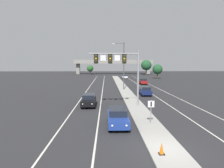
# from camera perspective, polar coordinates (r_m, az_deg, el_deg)

# --- Properties ---
(ground_plane) EXTENTS (260.00, 260.00, 0.00)m
(ground_plane) POSITION_cam_1_polar(r_m,az_deg,el_deg) (13.83, 15.67, -18.46)
(ground_plane) COLOR #28282B
(median_island) EXTENTS (2.40, 110.00, 0.15)m
(median_island) POSITION_cam_1_polar(r_m,az_deg,el_deg) (30.75, 5.61, -4.45)
(median_island) COLOR #9E9B93
(median_island) RESTS_ON ground
(lane_stripe_oncoming_center) EXTENTS (0.14, 100.00, 0.01)m
(lane_stripe_oncoming_center) POSITION_cam_1_polar(r_m,az_deg,el_deg) (37.43, -2.94, -2.64)
(lane_stripe_oncoming_center) COLOR silver
(lane_stripe_oncoming_center) RESTS_ON ground
(lane_stripe_receding_center) EXTENTS (0.14, 100.00, 0.01)m
(lane_stripe_receding_center) POSITION_cam_1_polar(r_m,az_deg,el_deg) (38.40, 11.25, -2.53)
(lane_stripe_receding_center) COLOR silver
(lane_stripe_receding_center) RESTS_ON ground
(edge_stripe_left) EXTENTS (0.14, 100.00, 0.01)m
(edge_stripe_left) POSITION_cam_1_polar(r_m,az_deg,el_deg) (37.64, -7.97, -2.65)
(edge_stripe_left) COLOR silver
(edge_stripe_left) RESTS_ON ground
(edge_stripe_right) EXTENTS (0.14, 100.00, 0.01)m
(edge_stripe_right) POSITION_cam_1_polar(r_m,az_deg,el_deg) (39.27, 15.95, -2.46)
(edge_stripe_right) COLOR silver
(edge_stripe_right) RESTS_ON ground
(overhead_signal_mast) EXTENTS (6.43, 0.44, 7.20)m
(overhead_signal_mast) POSITION_cam_1_polar(r_m,az_deg,el_deg) (24.64, 2.68, 5.57)
(overhead_signal_mast) COLOR gray
(overhead_signal_mast) RESTS_ON median_island
(median_sign_post) EXTENTS (0.60, 0.10, 2.20)m
(median_sign_post) POSITION_cam_1_polar(r_m,az_deg,el_deg) (18.11, 11.52, -7.14)
(median_sign_post) COLOR gray
(median_sign_post) RESTS_ON median_island
(street_lamp_median) EXTENTS (2.58, 0.28, 10.00)m
(street_lamp_median) POSITION_cam_1_polar(r_m,az_deg,el_deg) (40.95, 3.22, 6.24)
(street_lamp_median) COLOR #4C4C51
(street_lamp_median) RESTS_ON median_island
(car_oncoming_blue) EXTENTS (1.82, 4.47, 1.58)m
(car_oncoming_blue) POSITION_cam_1_polar(r_m,az_deg,el_deg) (17.87, 1.70, -9.73)
(car_oncoming_blue) COLOR navy
(car_oncoming_blue) RESTS_ON ground
(car_oncoming_black) EXTENTS (1.86, 4.48, 1.58)m
(car_oncoming_black) POSITION_cam_1_polar(r_m,az_deg,el_deg) (26.07, -6.92, -4.72)
(car_oncoming_black) COLOR black
(car_oncoming_black) RESTS_ON ground
(car_receding_navy) EXTENTS (1.89, 4.50, 1.58)m
(car_receding_navy) POSITION_cam_1_polar(r_m,az_deg,el_deg) (35.20, 9.78, -1.94)
(car_receding_navy) COLOR #141E4C
(car_receding_navy) RESTS_ON ground
(car_receding_red) EXTENTS (1.83, 4.47, 1.58)m
(car_receding_red) POSITION_cam_1_polar(r_m,az_deg,el_deg) (53.59, 9.21, 0.81)
(car_receding_red) COLOR maroon
(car_receding_red) RESTS_ON ground
(car_receding_white) EXTENTS (1.87, 4.49, 1.58)m
(car_receding_white) POSITION_cam_1_polar(r_m,az_deg,el_deg) (72.46, 3.76, 2.24)
(car_receding_white) COLOR silver
(car_receding_white) RESTS_ON ground
(traffic_cone_median_nose) EXTENTS (0.36, 0.36, 0.74)m
(traffic_cone_median_nose) POSITION_cam_1_polar(r_m,az_deg,el_deg) (12.76, 14.55, -18.10)
(traffic_cone_median_nose) COLOR black
(traffic_cone_median_nose) RESTS_ON median_island
(overpass_bridge) EXTENTS (42.40, 6.40, 7.65)m
(overpass_bridge) POSITION_cam_1_polar(r_m,az_deg,el_deg) (105.09, 0.39, 6.16)
(overpass_bridge) COLOR gray
(overpass_bridge) RESTS_ON ground
(tree_far_right_c) EXTENTS (5.15, 5.15, 7.46)m
(tree_far_right_c) POSITION_cam_1_polar(r_m,az_deg,el_deg) (96.92, 10.16, 5.53)
(tree_far_right_c) COLOR #4C3823
(tree_far_right_c) RESTS_ON ground
(tree_far_right_a) EXTENTS (3.73, 3.73, 5.40)m
(tree_far_right_a) POSITION_cam_1_polar(r_m,az_deg,el_deg) (73.94, 13.38, 4.27)
(tree_far_right_a) COLOR #4C3823
(tree_far_right_a) RESTS_ON ground
(tree_far_left_a) EXTENTS (3.37, 3.37, 4.88)m
(tree_far_left_a) POSITION_cam_1_polar(r_m,az_deg,el_deg) (99.00, -6.52, 4.62)
(tree_far_left_a) COLOR #4C3823
(tree_far_left_a) RESTS_ON ground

